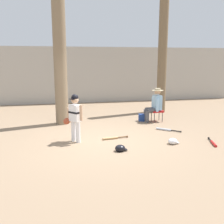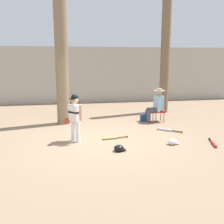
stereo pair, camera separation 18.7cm
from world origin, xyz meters
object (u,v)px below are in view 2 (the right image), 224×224
Objects in this scene: tree_near_player at (61,49)px; handbag_beside_stool at (145,118)px; tree_behind_spectator at (165,47)px; bat_red_barrel at (213,144)px; batting_helmet_black at (119,148)px; bat_wood_tan at (112,138)px; batting_helmet_white at (173,142)px; bat_aluminum_silver at (166,130)px; young_ballplayer at (74,115)px; folding_stool at (159,112)px; seated_spectator at (156,104)px.

tree_near_player reaches higher than handbag_beside_stool.
tree_behind_spectator reaches higher than handbag_beside_stool.
batting_helmet_black reaches higher than bat_red_barrel.
batting_helmet_white reaches higher than bat_wood_tan.
batting_helmet_white is (-0.35, -1.29, 0.04)m from bat_aluminum_silver.
young_ballplayer is at bearing -169.03° from bat_aluminum_silver.
tree_behind_spectator is at bearing 50.74° from bat_wood_tan.
young_ballplayer is 1.57m from batting_helmet_black.
young_ballplayer reaches higher than folding_stool.
batting_helmet_white reaches higher than bat_aluminum_silver.
batting_helmet_black is at bearing -67.56° from tree_near_player.
batting_helmet_black is (-2.05, -2.80, -0.29)m from folding_stool.
tree_near_player reaches higher than bat_aluminum_silver.
tree_behind_spectator is 3.32m from handbag_beside_stool.
bat_aluminum_silver is at bearing 39.90° from batting_helmet_black.
bat_aluminum_silver is 0.85× the size of bat_wood_tan.
batting_helmet_white is (-0.45, -2.55, -0.57)m from seated_spectator.
handbag_beside_stool is at bearing 50.97° from bat_wood_tan.
batting_helmet_white is at bearing 166.81° from bat_red_barrel.
young_ballplayer is 3.00m from bat_aluminum_silver.
bat_wood_tan is at bearing -129.26° from tree_behind_spectator.
bat_red_barrel is 1.68m from bat_aluminum_silver.
tree_behind_spectator is 8.00× the size of bat_wood_tan.
handbag_beside_stool is at bearing -4.37° from tree_near_player.
tree_near_player is 4.37× the size of young_ballplayer.
tree_near_player is at bearing 97.59° from young_ballplayer.
batting_helmet_white is at bearing -102.16° from folding_stool.
seated_spectator is at bearing 79.97° from batting_helmet_white.
tree_near_player is at bearing 140.60° from bat_red_barrel.
seated_spectator is 0.64m from handbag_beside_stool.
folding_stool is 0.64× the size of bat_aluminum_silver.
tree_behind_spectator is 4.16m from bat_aluminum_silver.
seated_spectator is (3.25, -0.37, -1.89)m from tree_near_player.
seated_spectator reaches higher than batting_helmet_black.
batting_helmet_white is at bearing -16.35° from young_ballplayer.
batting_helmet_white is at bearing -105.18° from bat_aluminum_silver.
tree_near_player is at bearing 133.93° from batting_helmet_white.
bat_aluminum_silver is (-0.20, -1.25, -0.33)m from folding_stool.
batting_helmet_white is (2.51, -0.74, -0.67)m from young_ballplayer.
young_ballplayer is 1.25m from bat_wood_tan.
tree_near_player is 7.57× the size of bat_wood_tan.
bat_aluminum_silver is (0.26, -1.40, -0.10)m from handbag_beside_stool.
folding_stool is 2.85m from bat_red_barrel.
bat_wood_tan is at bearing -137.10° from seated_spectator.
bat_aluminum_silver is at bearing -109.45° from tree_behind_spectator.
bat_aluminum_silver is at bearing -27.15° from tree_near_player.
bat_red_barrel is 2.34× the size of batting_helmet_black.
seated_spectator is 2.91m from bat_red_barrel.
seated_spectator is 3.46m from batting_helmet_black.
bat_red_barrel is at bearing -39.40° from tree_near_player.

